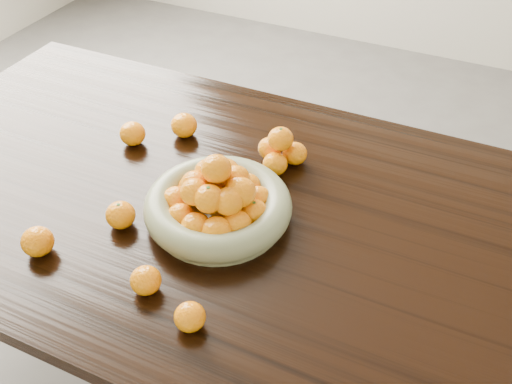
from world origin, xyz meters
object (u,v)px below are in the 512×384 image
at_px(fruit_bowl, 218,203).
at_px(orange_pyramid, 280,151).
at_px(loose_orange_0, 121,215).
at_px(dining_table, 250,238).

xyz_separation_m(fruit_bowl, orange_pyramid, (0.05, 0.24, -0.01)).
xyz_separation_m(orange_pyramid, loose_orange_0, (-0.23, -0.35, -0.01)).
relative_size(fruit_bowl, orange_pyramid, 2.59).
xyz_separation_m(dining_table, orange_pyramid, (-0.01, 0.19, 0.13)).
height_order(fruit_bowl, orange_pyramid, fruit_bowl).
bearing_deg(loose_orange_0, fruit_bowl, 30.60).
height_order(dining_table, loose_orange_0, loose_orange_0).
bearing_deg(orange_pyramid, loose_orange_0, -123.36).
distance_m(fruit_bowl, loose_orange_0, 0.22).
bearing_deg(orange_pyramid, dining_table, -88.35).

